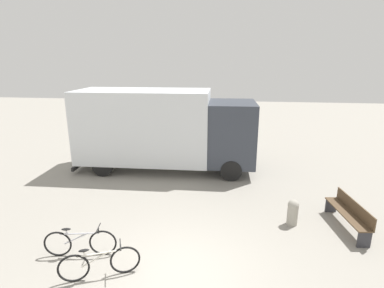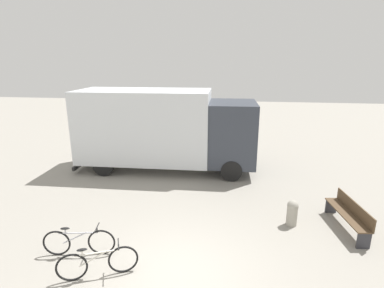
{
  "view_description": "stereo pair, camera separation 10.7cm",
  "coord_description": "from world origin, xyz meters",
  "px_view_note": "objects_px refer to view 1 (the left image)",
  "views": [
    {
      "loc": [
        1.06,
        -5.51,
        4.58
      ],
      "look_at": [
        -0.22,
        4.5,
        1.76
      ],
      "focal_mm": 28.0,
      "sensor_mm": 36.0,
      "label": 1
    },
    {
      "loc": [
        1.17,
        -5.49,
        4.58
      ],
      "look_at": [
        -0.22,
        4.5,
        1.76
      ],
      "focal_mm": 28.0,
      "sensor_mm": 36.0,
      "label": 2
    }
  ],
  "objects_px": {
    "delivery_truck": "(163,127)",
    "bicycle_near": "(80,242)",
    "bollard_near_bench": "(293,211)",
    "park_bench": "(350,213)",
    "bicycle_middle": "(100,263)"
  },
  "relations": [
    {
      "from": "bicycle_near",
      "to": "bicycle_middle",
      "type": "height_order",
      "value": "same"
    },
    {
      "from": "bicycle_near",
      "to": "bicycle_middle",
      "type": "distance_m",
      "value": 1.03
    },
    {
      "from": "bicycle_near",
      "to": "bollard_near_bench",
      "type": "relative_size",
      "value": 2.24
    },
    {
      "from": "delivery_truck",
      "to": "bicycle_middle",
      "type": "distance_m",
      "value": 7.09
    },
    {
      "from": "park_bench",
      "to": "bicycle_near",
      "type": "relative_size",
      "value": 1.16
    },
    {
      "from": "bicycle_middle",
      "to": "bollard_near_bench",
      "type": "height_order",
      "value": "bollard_near_bench"
    },
    {
      "from": "delivery_truck",
      "to": "park_bench",
      "type": "bearing_deg",
      "value": -35.09
    },
    {
      "from": "bicycle_near",
      "to": "bollard_near_bench",
      "type": "distance_m",
      "value": 5.77
    },
    {
      "from": "delivery_truck",
      "to": "bollard_near_bench",
      "type": "bearing_deg",
      "value": -42.96
    },
    {
      "from": "bollard_near_bench",
      "to": "park_bench",
      "type": "bearing_deg",
      "value": 0.34
    },
    {
      "from": "park_bench",
      "to": "bicycle_middle",
      "type": "height_order",
      "value": "park_bench"
    },
    {
      "from": "park_bench",
      "to": "bicycle_middle",
      "type": "xyz_separation_m",
      "value": [
        -6.11,
        -2.82,
        -0.12
      ]
    },
    {
      "from": "park_bench",
      "to": "bicycle_middle",
      "type": "distance_m",
      "value": 6.73
    },
    {
      "from": "park_bench",
      "to": "bicycle_near",
      "type": "bearing_deg",
      "value": 99.77
    },
    {
      "from": "delivery_truck",
      "to": "bicycle_near",
      "type": "xyz_separation_m",
      "value": [
        -0.67,
        -6.26,
        -1.49
      ]
    }
  ]
}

